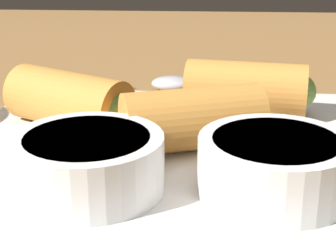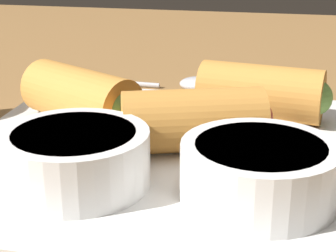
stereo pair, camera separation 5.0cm
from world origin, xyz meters
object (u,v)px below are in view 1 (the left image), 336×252
serving_plate (168,160)px  dipping_bowl_near (88,161)px  dipping_bowl_far (275,164)px  spoon (162,84)px

serving_plate → dipping_bowl_near: (4.05, 6.09, 2.48)cm
dipping_bowl_near → dipping_bowl_far: bearing=-178.6°
dipping_bowl_far → spoon: size_ratio=0.55×
dipping_bowl_near → serving_plate: bearing=-123.6°
dipping_bowl_near → spoon: 24.88cm
serving_plate → spoon: size_ratio=1.81×
serving_plate → dipping_bowl_far: bearing=136.5°
dipping_bowl_near → spoon: size_ratio=0.55×
serving_plate → spoon: 18.61cm
spoon → dipping_bowl_near: bearing=84.6°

